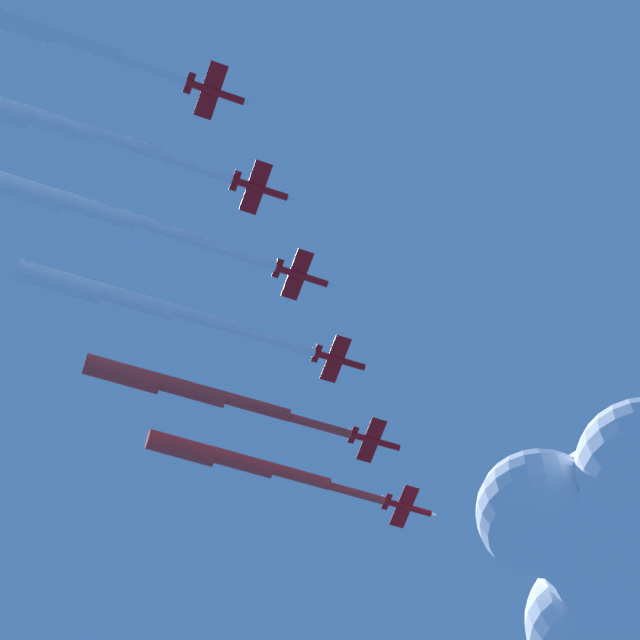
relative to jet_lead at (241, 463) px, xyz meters
The scene contains 7 objects.
jet_lead is the anchor object (origin of this frame).
jet_port_inner 17.77m from the jet_lead, 38.85° to the right, with size 11.59×55.57×3.94m.
jet_starboard_inner 35.79m from the jet_lead, 38.74° to the right, with size 12.13×58.76×3.91m.
jet_port_mid 51.98m from the jet_lead, 35.74° to the right, with size 12.98×56.91×4.00m.
jet_starboard_mid 66.18m from the jet_lead, 33.55° to the right, with size 11.76×52.33×3.90m.
jet_port_outer 82.52m from the jet_lead, 33.20° to the right, with size 12.00×51.45×3.95m.
cloud_puff 66.61m from the jet_lead, 89.13° to the left, with size 59.02×44.80×34.74m.
Camera 1 is at (103.88, -22.23, -11.94)m, focal length 72.15 mm.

